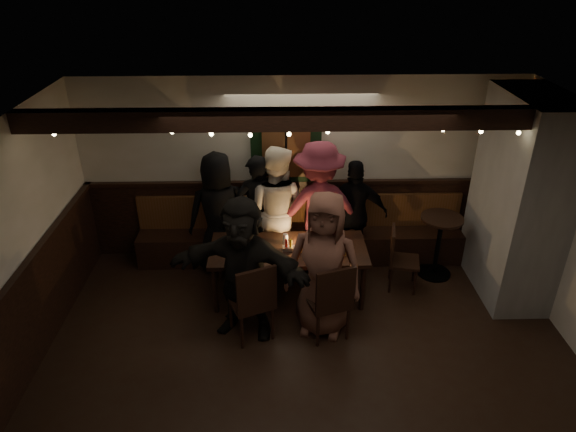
{
  "coord_description": "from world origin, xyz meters",
  "views": [
    {
      "loc": [
        -0.34,
        -4.09,
        4.08
      ],
      "look_at": [
        -0.19,
        1.6,
        1.05
      ],
      "focal_mm": 32.0,
      "sensor_mm": 36.0,
      "label": 1
    }
  ],
  "objects_px": {
    "chair_near_left": "(254,298)",
    "person_g": "(324,265)",
    "high_top": "(439,239)",
    "person_d": "(318,208)",
    "dining_table": "(288,252)",
    "person_e": "(354,214)",
    "chair_near_right": "(331,298)",
    "person_a": "(219,214)",
    "person_f": "(243,268)",
    "chair_end": "(398,255)",
    "person_b": "(258,214)",
    "person_c": "(276,209)"
  },
  "relations": [
    {
      "from": "chair_near_left",
      "to": "person_g",
      "type": "xyz_separation_m",
      "value": [
        0.79,
        0.17,
        0.31
      ]
    },
    {
      "from": "high_top",
      "to": "person_d",
      "type": "height_order",
      "value": "person_d"
    },
    {
      "from": "dining_table",
      "to": "person_e",
      "type": "relative_size",
      "value": 1.25
    },
    {
      "from": "chair_near_right",
      "to": "person_a",
      "type": "bearing_deg",
      "value": 132.12
    },
    {
      "from": "person_d",
      "to": "person_f",
      "type": "distance_m",
      "value": 1.63
    },
    {
      "from": "chair_end",
      "to": "person_b",
      "type": "height_order",
      "value": "person_b"
    },
    {
      "from": "chair_end",
      "to": "person_e",
      "type": "relative_size",
      "value": 0.55
    },
    {
      "from": "chair_near_left",
      "to": "person_d",
      "type": "height_order",
      "value": "person_d"
    },
    {
      "from": "dining_table",
      "to": "person_f",
      "type": "relative_size",
      "value": 1.13
    },
    {
      "from": "person_f",
      "to": "person_c",
      "type": "bearing_deg",
      "value": 91.58
    },
    {
      "from": "chair_end",
      "to": "person_a",
      "type": "height_order",
      "value": "person_a"
    },
    {
      "from": "high_top",
      "to": "person_g",
      "type": "relative_size",
      "value": 0.5
    },
    {
      "from": "chair_near_right",
      "to": "person_a",
      "type": "distance_m",
      "value": 2.07
    },
    {
      "from": "chair_near_right",
      "to": "person_g",
      "type": "height_order",
      "value": "person_g"
    },
    {
      "from": "person_b",
      "to": "person_g",
      "type": "bearing_deg",
      "value": 104.65
    },
    {
      "from": "person_c",
      "to": "person_f",
      "type": "bearing_deg",
      "value": 96.75
    },
    {
      "from": "chair_end",
      "to": "person_e",
      "type": "height_order",
      "value": "person_e"
    },
    {
      "from": "chair_near_right",
      "to": "high_top",
      "type": "xyz_separation_m",
      "value": [
        1.59,
        1.27,
        -0.01
      ]
    },
    {
      "from": "person_b",
      "to": "person_e",
      "type": "height_order",
      "value": "person_b"
    },
    {
      "from": "chair_near_right",
      "to": "person_g",
      "type": "xyz_separation_m",
      "value": [
        -0.08,
        0.18,
        0.32
      ]
    },
    {
      "from": "person_b",
      "to": "person_e",
      "type": "bearing_deg",
      "value": 167.35
    },
    {
      "from": "person_a",
      "to": "person_b",
      "type": "bearing_deg",
      "value": 167.81
    },
    {
      "from": "person_a",
      "to": "person_g",
      "type": "height_order",
      "value": "person_g"
    },
    {
      "from": "chair_near_right",
      "to": "person_a",
      "type": "relative_size",
      "value": 0.59
    },
    {
      "from": "dining_table",
      "to": "person_b",
      "type": "relative_size",
      "value": 1.17
    },
    {
      "from": "person_a",
      "to": "person_d",
      "type": "bearing_deg",
      "value": 164.73
    },
    {
      "from": "person_c",
      "to": "high_top",
      "type": "bearing_deg",
      "value": -165.7
    },
    {
      "from": "person_a",
      "to": "person_b",
      "type": "xyz_separation_m",
      "value": [
        0.52,
        0.02,
        -0.02
      ]
    },
    {
      "from": "person_b",
      "to": "person_f",
      "type": "height_order",
      "value": "person_f"
    },
    {
      "from": "person_g",
      "to": "person_c",
      "type": "bearing_deg",
      "value": 126.78
    },
    {
      "from": "person_g",
      "to": "person_e",
      "type": "bearing_deg",
      "value": 84.47
    },
    {
      "from": "dining_table",
      "to": "high_top",
      "type": "relative_size",
      "value": 2.21
    },
    {
      "from": "chair_near_left",
      "to": "person_a",
      "type": "distance_m",
      "value": 1.62
    },
    {
      "from": "person_d",
      "to": "high_top",
      "type": "bearing_deg",
      "value": 164.01
    },
    {
      "from": "high_top",
      "to": "person_f",
      "type": "height_order",
      "value": "person_f"
    },
    {
      "from": "person_d",
      "to": "person_g",
      "type": "distance_m",
      "value": 1.31
    },
    {
      "from": "chair_end",
      "to": "person_c",
      "type": "height_order",
      "value": "person_c"
    },
    {
      "from": "chair_near_right",
      "to": "high_top",
      "type": "height_order",
      "value": "chair_near_right"
    },
    {
      "from": "person_c",
      "to": "person_g",
      "type": "height_order",
      "value": "person_c"
    },
    {
      "from": "dining_table",
      "to": "person_g",
      "type": "height_order",
      "value": "person_g"
    },
    {
      "from": "chair_end",
      "to": "person_e",
      "type": "distance_m",
      "value": 0.84
    },
    {
      "from": "person_b",
      "to": "person_g",
      "type": "xyz_separation_m",
      "value": [
        0.78,
        -1.36,
        0.05
      ]
    },
    {
      "from": "chair_end",
      "to": "high_top",
      "type": "bearing_deg",
      "value": 24.32
    },
    {
      "from": "person_b",
      "to": "person_c",
      "type": "height_order",
      "value": "person_c"
    },
    {
      "from": "dining_table",
      "to": "person_d",
      "type": "relative_size",
      "value": 1.05
    },
    {
      "from": "high_top",
      "to": "person_c",
      "type": "bearing_deg",
      "value": 172.57
    },
    {
      "from": "person_e",
      "to": "person_f",
      "type": "xyz_separation_m",
      "value": [
        -1.45,
        -1.43,
        0.09
      ]
    },
    {
      "from": "dining_table",
      "to": "person_b",
      "type": "bearing_deg",
      "value": 120.43
    },
    {
      "from": "chair_end",
      "to": "person_f",
      "type": "height_order",
      "value": "person_f"
    },
    {
      "from": "person_b",
      "to": "person_f",
      "type": "relative_size",
      "value": 0.97
    }
  ]
}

